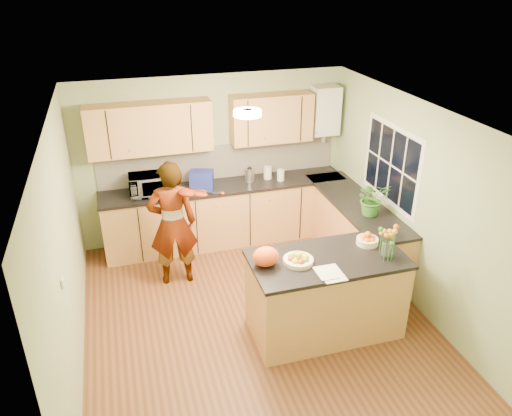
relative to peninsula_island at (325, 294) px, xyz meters
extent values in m
plane|color=#542E18|center=(-0.70, 0.42, -0.49)|extent=(4.50, 4.50, 0.00)
cube|color=silver|center=(-0.70, 0.42, 2.01)|extent=(4.00, 4.50, 0.02)
cube|color=#96A677|center=(-0.70, 2.67, 0.76)|extent=(4.00, 0.02, 2.50)
cube|color=#96A677|center=(-0.70, -1.83, 0.76)|extent=(4.00, 0.02, 2.50)
cube|color=#96A677|center=(-2.70, 0.42, 0.76)|extent=(0.02, 4.50, 2.50)
cube|color=#96A677|center=(1.30, 0.42, 0.76)|extent=(0.02, 4.50, 2.50)
cube|color=#BF814C|center=(-0.60, 2.37, -0.04)|extent=(3.60, 0.60, 0.90)
cube|color=black|center=(-0.60, 2.36, 0.43)|extent=(3.64, 0.62, 0.04)
cube|color=#BF814C|center=(1.00, 1.27, -0.04)|extent=(0.60, 2.20, 0.90)
cube|color=black|center=(0.99, 1.27, 0.43)|extent=(0.62, 2.24, 0.04)
cube|color=white|center=(-0.60, 2.66, 0.71)|extent=(3.60, 0.02, 0.52)
cube|color=#BF814C|center=(-1.60, 2.50, 1.36)|extent=(1.70, 0.34, 0.70)
cube|color=#BF814C|center=(0.15, 2.50, 1.36)|extent=(1.20, 0.34, 0.70)
cube|color=white|center=(1.00, 2.51, 1.41)|extent=(0.40, 0.30, 0.72)
cylinder|color=silver|center=(1.00, 2.51, 1.01)|extent=(0.06, 0.06, 0.20)
cube|color=white|center=(1.29, 1.02, 1.06)|extent=(0.01, 1.30, 1.05)
cube|color=black|center=(1.29, 1.02, 1.06)|extent=(0.01, 1.18, 0.92)
cube|color=white|center=(-2.69, -0.18, 0.81)|extent=(0.02, 0.09, 0.09)
cylinder|color=#FFEABF|center=(-0.70, 0.72, 1.97)|extent=(0.30, 0.30, 0.06)
cylinder|color=white|center=(-0.70, 0.72, 2.00)|extent=(0.10, 0.10, 0.02)
cube|color=#BF814C|center=(0.00, 0.00, -0.02)|extent=(1.67, 0.84, 0.94)
cube|color=black|center=(0.00, 0.00, 0.47)|extent=(1.71, 0.88, 0.04)
cylinder|color=#F4E3C3|center=(-0.35, 0.00, 0.51)|extent=(0.33, 0.33, 0.05)
cylinder|color=#F4E3C3|center=(0.55, 0.15, 0.53)|extent=(0.25, 0.25, 0.07)
cylinder|color=silver|center=(0.60, -0.18, 0.59)|extent=(0.10, 0.10, 0.21)
ellipsoid|color=#FF4F15|center=(-0.70, 0.05, 0.60)|extent=(0.35, 0.32, 0.21)
cube|color=white|center=(-0.10, -0.30, 0.50)|extent=(0.24, 0.33, 0.01)
imported|color=tan|center=(-1.50, 1.51, 0.37)|extent=(0.64, 0.44, 1.72)
imported|color=white|center=(-1.70, 2.34, 0.60)|extent=(0.55, 0.38, 0.30)
cube|color=navy|center=(-0.95, 2.34, 0.58)|extent=(0.39, 0.33, 0.26)
cylinder|color=silver|center=(-0.21, 2.40, 0.55)|extent=(0.14, 0.14, 0.20)
sphere|color=black|center=(-0.21, 2.40, 0.68)|extent=(0.07, 0.07, 0.07)
cylinder|color=#F4E3C3|center=(0.08, 2.42, 0.54)|extent=(0.16, 0.16, 0.19)
cylinder|color=white|center=(0.24, 2.30, 0.53)|extent=(0.11, 0.11, 0.17)
imported|color=#367727|center=(1.00, 0.89, 0.68)|extent=(0.45, 0.40, 0.46)
camera|label=1|loc=(-2.07, -4.24, 3.38)|focal=35.00mm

